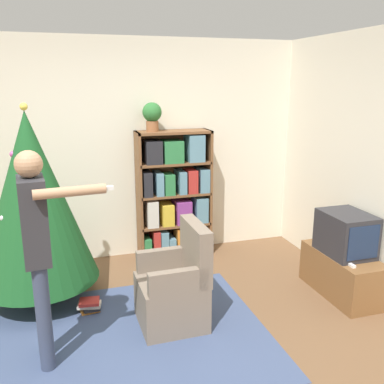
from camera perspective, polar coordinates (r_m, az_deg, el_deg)
ground_plane at (r=3.67m, az=-5.68°, el=-20.52°), size 14.00×14.00×0.00m
wall_back at (r=5.16m, az=-10.77°, el=5.34°), size 8.00×0.10×2.60m
area_rug at (r=3.84m, az=-10.36°, el=-18.86°), size 2.60×1.89×0.01m
bookshelf at (r=5.17m, az=-2.37°, el=-0.47°), size 0.88×0.32×1.55m
tv_stand at (r=4.65m, az=19.36°, el=-10.22°), size 0.42×0.90×0.44m
television at (r=4.50m, az=19.84°, el=-5.25°), size 0.41×0.53×0.42m
game_remote at (r=4.30m, az=20.38°, el=-9.06°), size 0.04×0.12×0.02m
christmas_tree at (r=4.29m, az=-20.48°, el=-0.89°), size 1.14×1.14×1.92m
armchair at (r=3.87m, az=-2.22°, el=-12.88°), size 0.58×0.57×0.92m
standing_person at (r=3.29m, az=-19.90°, el=-6.36°), size 0.66×0.47×1.65m
potted_plant at (r=4.95m, az=-5.35°, el=10.23°), size 0.22×0.22×0.33m
book_pile_near_tree at (r=4.27m, az=-13.47°, el=-14.51°), size 0.23×0.18×0.12m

